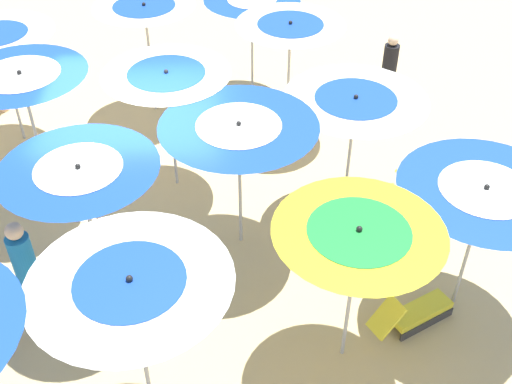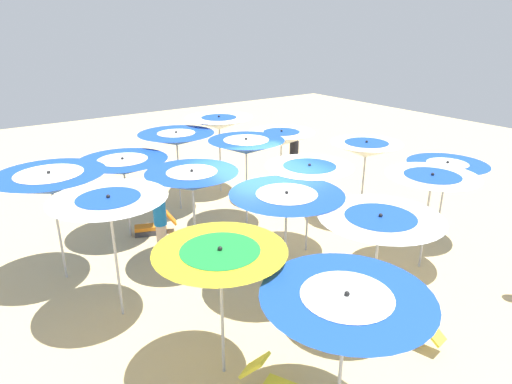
{
  "view_description": "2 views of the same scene",
  "coord_description": "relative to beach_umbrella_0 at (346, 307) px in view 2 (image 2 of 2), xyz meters",
  "views": [
    {
      "loc": [
        -1.31,
        7.87,
        6.92
      ],
      "look_at": [
        -1.72,
        1.23,
        1.52
      ],
      "focal_mm": 44.02,
      "sensor_mm": 36.0,
      "label": 1
    },
    {
      "loc": [
        -7.71,
        5.69,
        5.27
      ],
      "look_at": [
        1.52,
        -0.88,
        0.95
      ],
      "focal_mm": 31.2,
      "sensor_mm": 36.0,
      "label": 2
    }
  ],
  "objects": [
    {
      "name": "beach_umbrella_6",
      "position": [
        4.07,
        -3.02,
        0.07
      ],
      "size": [
        2.04,
        2.04,
        2.25
      ],
      "color": "#B2B2B7",
      "rests_on": "ground"
    },
    {
      "name": "lounger_0",
      "position": [
        0.66,
        -2.28,
        -1.72
      ],
      "size": [
        1.37,
        0.51,
        0.54
      ],
      "rotation": [
        0.0,
        0.0,
        6.44
      ],
      "color": "silver",
      "rests_on": "ground"
    },
    {
      "name": "beach_umbrella_3",
      "position": [
        2.55,
        -6.16,
        0.0
      ],
      "size": [
        1.93,
        1.93,
        2.13
      ],
      "color": "#B2B2B7",
      "rests_on": "ground"
    },
    {
      "name": "beach_ball",
      "position": [
        8.72,
        -6.43,
        -1.77
      ],
      "size": [
        0.3,
        0.3,
        0.3
      ],
      "primitive_type": "sphere",
      "color": "#337FE5",
      "rests_on": "ground"
    },
    {
      "name": "beach_umbrella_0",
      "position": [
        0.0,
        0.0,
        0.0
      ],
      "size": [
        2.21,
        2.21,
        2.15
      ],
      "color": "#B2B2B7",
      "rests_on": "ground"
    },
    {
      "name": "lounger_2",
      "position": [
        7.13,
        -0.34,
        -1.71
      ],
      "size": [
        0.71,
        1.14,
        0.63
      ],
      "rotation": [
        0.0,
        0.0,
        7.48
      ],
      "color": "#333338",
      "rests_on": "ground"
    },
    {
      "name": "beach_umbrella_9",
      "position": [
        5.02,
        -0.48,
        0.15
      ],
      "size": [
        2.03,
        2.03,
        2.33
      ],
      "color": "#B2B2B7",
      "rests_on": "ground"
    },
    {
      "name": "beach_umbrella_10",
      "position": [
        6.21,
        -2.71,
        0.31
      ],
      "size": [
        2.02,
        2.02,
        2.47
      ],
      "color": "#B2B2B7",
      "rests_on": "ground"
    },
    {
      "name": "beachgoer_2",
      "position": [
        7.79,
        -5.71,
        -0.94
      ],
      "size": [
        0.3,
        0.3,
        1.84
      ],
      "rotation": [
        0.0,
        0.0,
        3.74
      ],
      "color": "#D8A87F",
      "rests_on": "ground"
    },
    {
      "name": "beachgoer_1",
      "position": [
        5.83,
        -0.0,
        -0.96
      ],
      "size": [
        0.3,
        0.3,
        1.81
      ],
      "rotation": [
        0.0,
        0.0,
        5.45
      ],
      "color": "beige",
      "rests_on": "ground"
    },
    {
      "name": "ground",
      "position": [
        4.52,
        -2.03,
        -1.94
      ],
      "size": [
        37.93,
        37.93,
        0.04
      ],
      "primitive_type": "cube",
      "color": "#D1B57F"
    },
    {
      "name": "beach_umbrella_7",
      "position": [
        4.61,
        -5.56,
        0.13
      ],
      "size": [
        1.93,
        1.93,
        2.31
      ],
      "color": "#B2B2B7",
      "rests_on": "ground"
    },
    {
      "name": "beach_umbrella_2",
      "position": [
        1.95,
        -4.63,
        0.16
      ],
      "size": [
        1.98,
        1.98,
        2.28
      ],
      "color": "#B2B2B7",
      "rests_on": "ground"
    },
    {
      "name": "beach_umbrella_1",
      "position": [
        1.24,
        -2.11,
        0.1
      ],
      "size": [
        2.16,
        2.16,
        2.23
      ],
      "color": "#B2B2B7",
      "rests_on": "ground"
    },
    {
      "name": "beach_umbrella_13",
      "position": [
        7.36,
        0.22,
        -0.0
      ],
      "size": [
        2.23,
        2.23,
        2.16
      ],
      "color": "#B2B2B7",
      "rests_on": "ground"
    },
    {
      "name": "beach_umbrella_11",
      "position": [
        7.11,
        -4.62,
        0.08
      ],
      "size": [
        2.03,
        2.03,
        2.26
      ],
      "color": "#B2B2B7",
      "rests_on": "ground"
    },
    {
      "name": "beach_umbrella_5",
      "position": [
        3.0,
        -1.47,
        0.08
      ],
      "size": [
        2.26,
        2.26,
        2.24
      ],
      "color": "#B2B2B7",
      "rests_on": "ground"
    },
    {
      "name": "beach_umbrella_14",
      "position": [
        8.26,
        -1.69,
        0.25
      ],
      "size": [
        2.18,
        2.18,
        2.4
      ],
      "color": "#B2B2B7",
      "rests_on": "ground"
    },
    {
      "name": "beach_umbrella_4",
      "position": [
        1.75,
        0.79,
        0.14
      ],
      "size": [
        1.97,
        1.97,
        2.26
      ],
      "color": "#B2B2B7",
      "rests_on": "ground"
    },
    {
      "name": "beach_umbrella_8",
      "position": [
        4.18,
        1.59,
        0.34
      ],
      "size": [
        2.07,
        2.07,
        2.48
      ],
      "color": "#B2B2B7",
      "rests_on": "ground"
    },
    {
      "name": "beach_umbrella_15",
      "position": [
        8.86,
        -3.47,
        0.38
      ],
      "size": [
        2.14,
        2.14,
        2.55
      ],
      "color": "#B2B2B7",
      "rests_on": "ground"
    },
    {
      "name": "beach_umbrella_12",
      "position": [
        6.19,
        2.14,
        0.3
      ],
      "size": [
        2.24,
        2.24,
        2.48
      ],
      "color": "#B2B2B7",
      "rests_on": "ground"
    }
  ]
}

